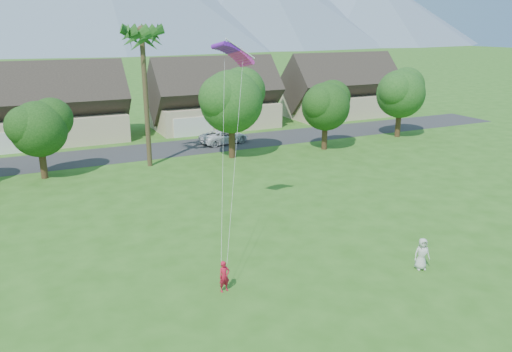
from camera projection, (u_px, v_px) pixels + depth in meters
ground at (353, 317)px, 22.15m from camera, size 500.00×500.00×0.00m
street at (156, 150)px, 51.51m from camera, size 90.00×7.00×0.01m
kite_flyer at (224, 276)px, 24.05m from camera, size 0.63×0.47×1.57m
watcher at (422, 254)px, 26.23m from camera, size 0.98×0.79×1.74m
parked_car at (224, 137)px, 54.42m from camera, size 5.78×3.42×1.51m
houses_row at (139, 105)px, 58.49m from camera, size 72.75×8.19×8.86m
tree_row at (158, 113)px, 44.37m from camera, size 62.27×6.67×8.45m
fan_palm at (142, 33)px, 42.52m from camera, size 3.00×3.00×13.80m
parafoil_kite at (234, 51)px, 29.46m from camera, size 3.02×1.42×0.50m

